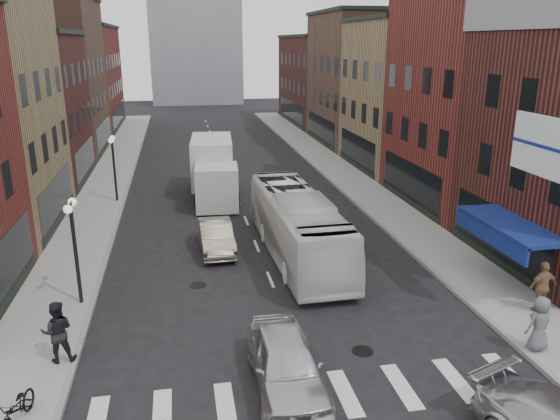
# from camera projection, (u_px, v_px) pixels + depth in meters

# --- Properties ---
(ground) EXTENTS (160.00, 160.00, 0.00)m
(ground) POSITION_uv_depth(u_px,v_px,m) (295.00, 341.00, 18.16)
(ground) COLOR black
(ground) RESTS_ON ground
(sidewalk_left) EXTENTS (3.00, 74.00, 0.15)m
(sidewalk_left) POSITION_uv_depth(u_px,v_px,m) (106.00, 186.00, 37.30)
(sidewalk_left) COLOR gray
(sidewalk_left) RESTS_ON ground
(sidewalk_right) EXTENTS (3.00, 74.00, 0.15)m
(sidewalk_right) POSITION_uv_depth(u_px,v_px,m) (345.00, 175.00, 40.29)
(sidewalk_right) COLOR gray
(sidewalk_right) RESTS_ON ground
(curb_left) EXTENTS (0.20, 74.00, 0.16)m
(curb_left) POSITION_uv_depth(u_px,v_px,m) (129.00, 186.00, 37.58)
(curb_left) COLOR gray
(curb_left) RESTS_ON ground
(curb_right) EXTENTS (0.20, 74.00, 0.16)m
(curb_right) POSITION_uv_depth(u_px,v_px,m) (325.00, 177.00, 40.05)
(curb_right) COLOR gray
(curb_right) RESTS_ON ground
(crosswalk_stripes) EXTENTS (12.00, 2.20, 0.01)m
(crosswalk_stripes) POSITION_uv_depth(u_px,v_px,m) (318.00, 396.00, 15.35)
(crosswalk_stripes) COLOR silver
(crosswalk_stripes) RESTS_ON ground
(bldg_left_mid_b) EXTENTS (10.30, 10.20, 10.30)m
(bldg_left_mid_b) POSITION_uv_depth(u_px,v_px,m) (2.00, 110.00, 36.53)
(bldg_left_mid_b) COLOR #411D17
(bldg_left_mid_b) RESTS_ON ground
(bldg_left_far_a) EXTENTS (10.30, 12.20, 13.30)m
(bldg_left_far_a) POSITION_uv_depth(u_px,v_px,m) (37.00, 77.00, 46.41)
(bldg_left_far_a) COLOR brown
(bldg_left_far_a) RESTS_ON ground
(bldg_left_far_b) EXTENTS (10.30, 16.20, 11.30)m
(bldg_left_far_b) POSITION_uv_depth(u_px,v_px,m) (68.00, 78.00, 59.85)
(bldg_left_far_b) COLOR maroon
(bldg_left_far_b) RESTS_ON ground
(bldg_right_mid_a) EXTENTS (10.30, 10.20, 14.30)m
(bldg_right_mid_a) POSITION_uv_depth(u_px,v_px,m) (497.00, 84.00, 31.83)
(bldg_right_mid_a) COLOR maroon
(bldg_right_mid_a) RESTS_ON ground
(bldg_right_mid_b) EXTENTS (10.30, 10.20, 11.30)m
(bldg_right_mid_b) POSITION_uv_depth(u_px,v_px,m) (421.00, 95.00, 41.66)
(bldg_right_mid_b) COLOR #90794F
(bldg_right_mid_b) RESTS_ON ground
(bldg_right_far_a) EXTENTS (10.30, 12.20, 12.30)m
(bldg_right_far_a) POSITION_uv_depth(u_px,v_px,m) (372.00, 79.00, 51.84)
(bldg_right_far_a) COLOR brown
(bldg_right_far_a) RESTS_ON ground
(bldg_right_far_b) EXTENTS (10.30, 16.20, 10.30)m
(bldg_right_far_b) POSITION_uv_depth(u_px,v_px,m) (332.00, 80.00, 65.28)
(bldg_right_far_b) COLOR #411D17
(bldg_right_far_b) RESTS_ON ground
(awning_blue) EXTENTS (1.80, 5.00, 0.78)m
(awning_blue) POSITION_uv_depth(u_px,v_px,m) (506.00, 227.00, 21.30)
(awning_blue) COLOR navy
(awning_blue) RESTS_ON ground
(billboard_sign) EXTENTS (1.52, 3.00, 3.70)m
(billboard_sign) POSITION_uv_depth(u_px,v_px,m) (543.00, 148.00, 18.33)
(billboard_sign) COLOR black
(billboard_sign) RESTS_ON ground
(streetlamp_near) EXTENTS (0.32, 1.22, 4.11)m
(streetlamp_near) POSITION_uv_depth(u_px,v_px,m) (73.00, 233.00, 19.75)
(streetlamp_near) COLOR black
(streetlamp_near) RESTS_ON ground
(streetlamp_far) EXTENTS (0.32, 1.22, 4.11)m
(streetlamp_far) POSITION_uv_depth(u_px,v_px,m) (113.00, 156.00, 32.89)
(streetlamp_far) COLOR black
(streetlamp_far) RESTS_ON ground
(bike_rack) EXTENTS (0.08, 0.68, 0.80)m
(bike_rack) POSITION_uv_depth(u_px,v_px,m) (61.00, 328.00, 17.88)
(bike_rack) COLOR #D8590C
(bike_rack) RESTS_ON sidewalk_left
(box_truck) EXTENTS (2.93, 8.47, 3.62)m
(box_truck) POSITION_uv_depth(u_px,v_px,m) (213.00, 170.00, 34.39)
(box_truck) COLOR silver
(box_truck) RESTS_ON ground
(transit_bus) EXTENTS (2.84, 10.96, 3.03)m
(transit_bus) POSITION_uv_depth(u_px,v_px,m) (297.00, 225.00, 24.93)
(transit_bus) COLOR silver
(transit_bus) RESTS_ON ground
(sedan_left_near) EXTENTS (1.91, 4.74, 1.62)m
(sedan_left_near) POSITION_uv_depth(u_px,v_px,m) (286.00, 363.00, 15.49)
(sedan_left_near) COLOR silver
(sedan_left_near) RESTS_ON ground
(sedan_left_far) EXTENTS (1.61, 4.33, 1.41)m
(sedan_left_far) POSITION_uv_depth(u_px,v_px,m) (216.00, 236.00, 25.86)
(sedan_left_far) COLOR #AB9C8B
(sedan_left_far) RESTS_ON ground
(parked_bicycle) EXTENTS (0.97, 1.91, 0.96)m
(parked_bicycle) POSITION_uv_depth(u_px,v_px,m) (17.00, 409.00, 13.83)
(parked_bicycle) COLOR black
(parked_bicycle) RESTS_ON sidewalk_left
(ped_left_solo) EXTENTS (1.00, 0.63, 1.97)m
(ped_left_solo) POSITION_uv_depth(u_px,v_px,m) (57.00, 332.00, 16.53)
(ped_left_solo) COLOR black
(ped_left_solo) RESTS_ON sidewalk_left
(ped_right_b) EXTENTS (1.18, 0.67, 1.94)m
(ped_right_b) POSITION_uv_depth(u_px,v_px,m) (543.00, 287.00, 19.58)
(ped_right_b) COLOR #92694A
(ped_right_b) RESTS_ON sidewalk_right
(ped_right_c) EXTENTS (0.99, 0.75, 1.82)m
(ped_right_c) POSITION_uv_depth(u_px,v_px,m) (540.00, 324.00, 17.16)
(ped_right_c) COLOR #5C5E64
(ped_right_c) RESTS_ON sidewalk_right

